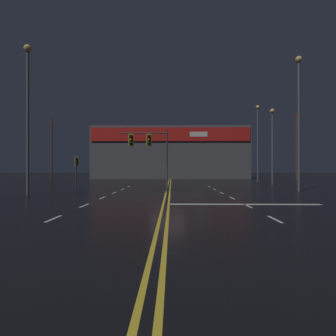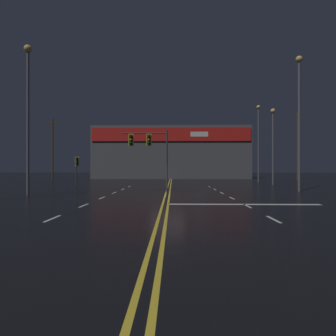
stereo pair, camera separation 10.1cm
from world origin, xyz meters
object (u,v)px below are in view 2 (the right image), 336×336
streetlight_near_right (299,107)px  streetlight_far_right (28,101)px  streetlight_near_left (273,136)px  traffic_signal_corner_northwest (77,165)px  streetlight_far_left (258,134)px  traffic_signal_median (148,145)px

streetlight_near_right → streetlight_far_right: size_ratio=1.04×
streetlight_near_left → streetlight_near_right: (-1.21, -9.06, 1.33)m
traffic_signal_corner_northwest → streetlight_far_left: streetlight_far_left is taller
streetlight_far_left → streetlight_far_right: bearing=-140.2°
streetlight_near_left → streetlight_near_right: bearing=-97.6°
streetlight_far_left → traffic_signal_median: bearing=-130.4°
traffic_signal_median → streetlight_near_left: bearing=36.0°
traffic_signal_corner_northwest → streetlight_near_left: (22.42, 3.53, 3.51)m
streetlight_near_right → traffic_signal_median: bearing=-174.9°
traffic_signal_corner_northwest → streetlight_near_right: streetlight_near_right is taller
streetlight_far_right → traffic_signal_median: bearing=14.7°
streetlight_near_right → streetlight_far_right: 21.80m
traffic_signal_median → streetlight_near_right: (12.83, 1.15, 3.33)m
streetlight_near_left → streetlight_far_left: streetlight_far_left is taller
streetlight_near_right → streetlight_far_left: streetlight_near_right is taller
streetlight_near_left → streetlight_far_left: bearing=85.9°
traffic_signal_corner_northwest → streetlight_near_right: size_ratio=0.28×
traffic_signal_median → streetlight_far_left: streetlight_far_left is taller
streetlight_near_left → streetlight_far_right: bearing=-151.2°
traffic_signal_median → streetlight_near_left: 17.47m
traffic_signal_corner_northwest → streetlight_near_left: size_ratio=0.35×
traffic_signal_corner_northwest → streetlight_near_right: bearing=-14.6°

